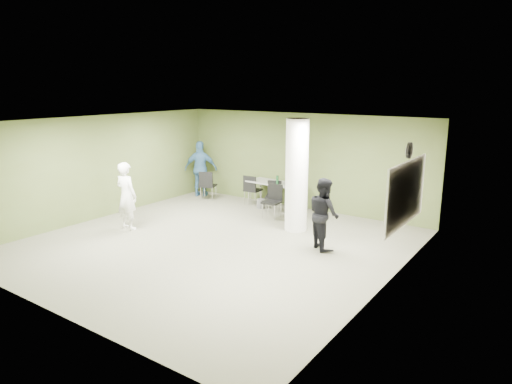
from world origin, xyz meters
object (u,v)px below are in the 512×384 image
Objects in this scene: folding_table at (274,184)px; man_blue at (201,169)px; chair_back_left at (207,183)px; woman_white at (126,196)px; man_black at (324,214)px.

man_blue is at bearing -172.69° from folding_table.
man_blue is (-2.76, -0.13, 0.19)m from folding_table.
woman_white reaches higher than chair_back_left.
man_black is at bearing 129.36° from man_blue.
woman_white is at bearing -111.48° from folding_table.
chair_back_left is 3.45m from woman_white.
folding_table is at bearing -2.87° from man_black.
man_black is at bearing -162.91° from woman_white.
man_black is at bearing -35.42° from folding_table.
folding_table is 3.67m from man_black.
man_blue reaches higher than woman_white.
man_black is 0.89× the size of man_blue.
man_blue is (-0.85, 3.77, 0.05)m from woman_white.
chair_back_left is 0.75m from man_blue.
chair_back_left is at bearing 16.53° from man_black.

